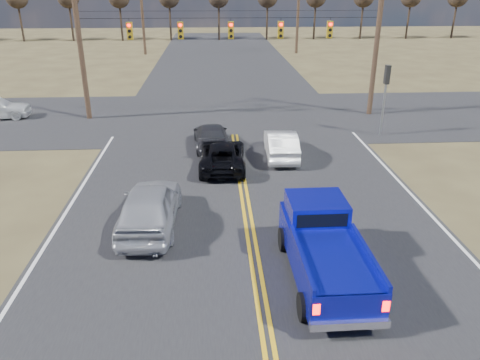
{
  "coord_description": "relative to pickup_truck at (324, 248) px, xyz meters",
  "views": [
    {
      "loc": [
        -1.2,
        -11.25,
        8.04
      ],
      "look_at": [
        -0.29,
        4.03,
        1.5
      ],
      "focal_mm": 35.0,
      "sensor_mm": 36.0,
      "label": 1
    }
  ],
  "objects": [
    {
      "name": "dgrey_car_queue",
      "position": [
        -3.22,
        11.76,
        -0.33
      ],
      "size": [
        2.02,
        4.38,
        1.24
      ],
      "primitive_type": "imported",
      "rotation": [
        0.0,
        0.0,
        3.21
      ],
      "color": "#333338",
      "rests_on": "ground"
    },
    {
      "name": "utility_poles",
      "position": [
        -1.91,
        16.8,
        4.28
      ],
      "size": [
        19.6,
        58.32,
        10.0
      ],
      "color": "#473323",
      "rests_on": "ground"
    },
    {
      "name": "black_suv",
      "position": [
        -2.71,
        8.9,
        -0.34
      ],
      "size": [
        2.18,
        4.47,
        1.22
      ],
      "primitive_type": "imported",
      "rotation": [
        0.0,
        0.0,
        3.11
      ],
      "color": "black",
      "rests_on": "ground"
    },
    {
      "name": "road_cross",
      "position": [
        -1.91,
        17.8,
        -0.95
      ],
      "size": [
        120.0,
        12.0,
        0.02
      ],
      "primitive_type": "cube",
      "color": "#28282B",
      "rests_on": "ground"
    },
    {
      "name": "ground",
      "position": [
        -1.91,
        -0.2,
        -0.95
      ],
      "size": [
        160.0,
        160.0,
        0.0
      ],
      "primitive_type": "plane",
      "color": "brown",
      "rests_on": "ground"
    },
    {
      "name": "treeline",
      "position": [
        -1.91,
        26.76,
        4.75
      ],
      "size": [
        87.0,
        117.8,
        7.4
      ],
      "color": "#33261C",
      "rests_on": "ground"
    },
    {
      "name": "white_car_queue",
      "position": [
        0.19,
        10.14,
        -0.28
      ],
      "size": [
        1.58,
        4.13,
        1.35
      ],
      "primitive_type": "imported",
      "rotation": [
        0.0,
        0.0,
        3.1
      ],
      "color": "white",
      "rests_on": "ground"
    },
    {
      "name": "road_main",
      "position": [
        -1.91,
        9.8,
        -0.95
      ],
      "size": [
        14.0,
        120.0,
        0.02
      ],
      "primitive_type": "cube",
      "color": "#28282B",
      "rests_on": "ground"
    },
    {
      "name": "signal_gantry",
      "position": [
        -1.41,
        17.59,
        4.11
      ],
      "size": [
        19.6,
        4.83,
        10.0
      ],
      "color": "#473323",
      "rests_on": "ground"
    },
    {
      "name": "pickup_truck",
      "position": [
        0.0,
        0.0,
        0.0
      ],
      "size": [
        2.13,
        5.24,
        1.96
      ],
      "rotation": [
        0.0,
        0.0,
        0.01
      ],
      "color": "black",
      "rests_on": "ground"
    },
    {
      "name": "silver_suv",
      "position": [
        -5.39,
        3.32,
        -0.14
      ],
      "size": [
        2.06,
        4.82,
        1.62
      ],
      "primitive_type": "imported",
      "rotation": [
        0.0,
        0.0,
        3.11
      ],
      "color": "#B4B6BD",
      "rests_on": "ground"
    }
  ]
}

